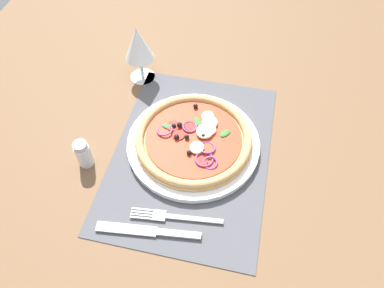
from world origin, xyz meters
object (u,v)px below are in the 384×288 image
object	(u,v)px
pizza	(193,138)
wine_glass	(138,45)
fork	(171,217)
knife	(147,231)
plate	(193,143)
pepper_shaker	(83,154)

from	to	relation	value
pizza	wine_glass	bearing A→B (deg)	42.75
fork	knife	world-z (taller)	knife
fork	plate	bearing A→B (deg)	-97.58
pizza	knife	xyz separation A→B (cm)	(-21.86, 4.17, -2.25)
plate	wine_glass	xyz separation A→B (cm)	(19.26, 17.68, 8.96)
plate	knife	bearing A→B (deg)	169.34
pizza	knife	world-z (taller)	pizza
wine_glass	pepper_shaker	distance (cm)	29.59
knife	pepper_shaker	size ratio (longest dim) A/B	2.99
pizza	knife	bearing A→B (deg)	169.19
pizza	fork	xyz separation A→B (cm)	(-18.03, 0.47, -2.28)
fork	pepper_shaker	xyz separation A→B (cm)	(8.69, 21.07, 2.63)
wine_glass	pepper_shaker	xyz separation A→B (cm)	(-28.54, 3.79, -6.82)
knife	pepper_shaker	xyz separation A→B (cm)	(12.52, 17.37, 2.60)
fork	wine_glass	distance (cm)	42.12
plate	knife	size ratio (longest dim) A/B	1.45
plate	wine_glass	world-z (taller)	wine_glass
knife	pepper_shaker	bearing A→B (deg)	-42.25
pepper_shaker	pizza	bearing A→B (deg)	-66.55
plate	pepper_shaker	size ratio (longest dim) A/B	4.36
wine_glass	knife	bearing A→B (deg)	-161.71
plate	pizza	world-z (taller)	pizza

